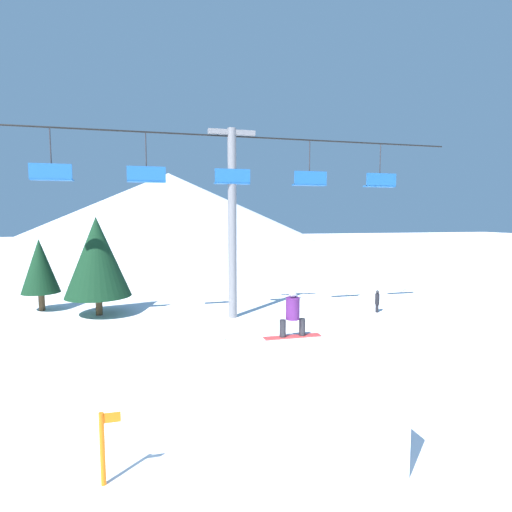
# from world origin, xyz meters

# --- Properties ---
(ground_plane) EXTENTS (220.00, 220.00, 0.00)m
(ground_plane) POSITION_xyz_m (0.00, 0.00, 0.00)
(ground_plane) COLOR white
(mountain_ridge) EXTENTS (69.10, 69.10, 15.44)m
(mountain_ridge) POSITION_xyz_m (0.00, 88.65, 7.72)
(mountain_ridge) COLOR silver
(mountain_ridge) RESTS_ON ground_plane
(snow_ramp) EXTENTS (3.13, 3.39, 2.14)m
(snow_ramp) POSITION_xyz_m (0.19, 0.33, 1.07)
(snow_ramp) COLOR white
(snow_ramp) RESTS_ON ground_plane
(snowboarder) EXTENTS (1.52, 0.36, 1.26)m
(snowboarder) POSITION_xyz_m (0.32, 1.65, 2.75)
(snowboarder) COLOR #B22D2D
(snowboarder) RESTS_ON snow_ramp
(chairlift) EXTENTS (24.64, 0.44, 9.69)m
(chairlift) POSITION_xyz_m (0.76, 12.29, 5.96)
(chairlift) COLOR slate
(chairlift) RESTS_ON ground_plane
(pine_tree_near) EXTENTS (3.41, 3.41, 5.28)m
(pine_tree_near) POSITION_xyz_m (-6.12, 14.55, 3.14)
(pine_tree_near) COLOR #4C3823
(pine_tree_near) RESTS_ON ground_plane
(pine_tree_far) EXTENTS (2.03, 2.03, 4.05)m
(pine_tree_far) POSITION_xyz_m (-9.38, 16.40, 2.52)
(pine_tree_far) COLOR #4C3823
(pine_tree_far) RESTS_ON ground_plane
(trail_marker) EXTENTS (0.41, 0.10, 1.48)m
(trail_marker) POSITION_xyz_m (-4.14, -0.03, 0.80)
(trail_marker) COLOR orange
(trail_marker) RESTS_ON ground_plane
(distant_skier) EXTENTS (0.24, 0.24, 1.23)m
(distant_skier) POSITION_xyz_m (8.68, 11.44, 0.67)
(distant_skier) COLOR black
(distant_skier) RESTS_ON ground_plane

